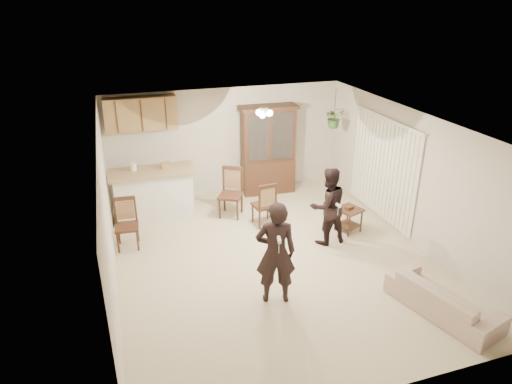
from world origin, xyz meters
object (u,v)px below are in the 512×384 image
object	(u,v)px
sofa	(445,292)
china_hutch	(268,151)
chair_bar	(128,234)
side_table	(348,220)
chair_hutch_right	(264,212)
chair_hutch_left	(231,203)
adult	(276,250)
child	(327,210)

from	to	relation	value
sofa	china_hutch	xyz separation A→B (m)	(-0.98, 5.15, 0.67)
sofa	chair_bar	world-z (taller)	chair_bar
side_table	chair_hutch_right	world-z (taller)	chair_hutch_right
sofa	chair_hutch_right	world-z (taller)	chair_hutch_right
chair_hutch_left	adult	bearing A→B (deg)	-62.20
china_hutch	chair_hutch_right	world-z (taller)	china_hutch
chair_bar	child	bearing A→B (deg)	-10.28
chair_hutch_right	adult	bearing A→B (deg)	68.85
child	adult	bearing A→B (deg)	37.65
chair_hutch_right	chair_bar	bearing A→B (deg)	-3.97
child	chair_hutch_right	world-z (taller)	child
adult	chair_bar	xyz separation A→B (m)	(-2.08, 2.37, -0.63)
sofa	chair_hutch_right	size ratio (longest dim) A/B	1.96
chair_bar	china_hutch	bearing A→B (deg)	31.39
child	chair_hutch_left	bearing A→B (deg)	-53.23
adult	china_hutch	distance (m)	4.29
china_hutch	chair_hutch_right	size ratio (longest dim) A/B	2.19
side_table	chair_hutch_left	bearing A→B (deg)	145.79
china_hutch	chair_bar	world-z (taller)	china_hutch
china_hutch	child	bearing A→B (deg)	-81.96
sofa	adult	world-z (taller)	adult
adult	side_table	xyz separation A→B (m)	(2.18, 1.66, -0.64)
child	china_hutch	world-z (taller)	china_hutch
sofa	side_table	world-z (taller)	sofa
adult	china_hutch	bearing A→B (deg)	-93.28
chair_hutch_right	child	bearing A→B (deg)	123.54
side_table	chair_hutch_right	distance (m)	1.73
sofa	china_hutch	size ratio (longest dim) A/B	0.89
child	chair_hutch_left	xyz separation A→B (m)	(-1.45, 1.66, -0.37)
chair_hutch_left	side_table	bearing A→B (deg)	-4.37
china_hutch	sofa	bearing A→B (deg)	-76.64
china_hutch	side_table	bearing A→B (deg)	-67.54
sofa	chair_hutch_left	distance (m)	4.68
china_hutch	chair_hutch_left	distance (m)	1.73
sofa	child	size ratio (longest dim) A/B	1.39
adult	chair_hutch_right	distance (m)	2.64
sofa	china_hutch	distance (m)	5.29
chair_bar	sofa	bearing A→B (deg)	-33.64
china_hutch	chair_hutch_left	size ratio (longest dim) A/B	1.97
chair_hutch_left	chair_hutch_right	xyz separation A→B (m)	(0.55, -0.58, -0.03)
adult	china_hutch	xyz separation A→B (m)	(1.30, 4.08, 0.14)
chair_hutch_right	sofa	bearing A→B (deg)	108.31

